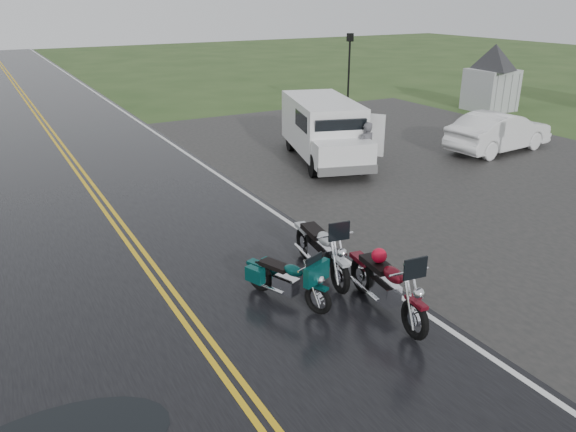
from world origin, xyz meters
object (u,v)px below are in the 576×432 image
object	(u,v)px
van_white	(314,145)
sedan_white	(499,132)
motorcycle_red	(416,304)
motorcycle_silver	(341,263)
motorcycle_teal	(318,288)
lamp_post_far_right	(349,75)
person_at_van	(366,150)
visitor_center	(494,61)

from	to	relation	value
van_white	sedan_white	size ratio (longest dim) A/B	1.25
motorcycle_red	motorcycle_silver	distance (m)	1.88
motorcycle_red	sedan_white	xyz separation A→B (m)	(10.89, 7.88, 0.02)
motorcycle_teal	sedan_white	distance (m)	13.50
motorcycle_silver	sedan_white	world-z (taller)	sedan_white
motorcycle_silver	sedan_white	bearing A→B (deg)	36.55
motorcycle_red	lamp_post_far_right	distance (m)	18.98
motorcycle_teal	motorcycle_silver	xyz separation A→B (m)	(0.77, 0.44, 0.13)
person_at_van	motorcycle_red	bearing A→B (deg)	54.92
visitor_center	person_at_van	xyz separation A→B (m)	(-12.06, -5.87, -1.55)
person_at_van	sedan_white	bearing A→B (deg)	176.23
motorcycle_red	person_at_van	xyz separation A→B (m)	(4.87, 7.91, 0.15)
sedan_white	motorcycle_teal	bearing A→B (deg)	113.62
sedan_white	lamp_post_far_right	xyz separation A→B (m)	(-0.95, 8.25, 1.19)
lamp_post_far_right	person_at_van	bearing A→B (deg)	-121.68
motorcycle_silver	van_white	xyz separation A→B (m)	(3.53, 6.62, 0.37)
person_at_van	sedan_white	size ratio (longest dim) A/B	0.39
motorcycle_silver	visitor_center	bearing A→B (deg)	42.92
motorcycle_silver	person_at_van	bearing A→B (deg)	58.06
motorcycle_red	person_at_van	world-z (taller)	person_at_van
motorcycle_teal	person_at_van	world-z (taller)	person_at_van
visitor_center	van_white	bearing A→B (deg)	-158.75
van_white	motorcycle_teal	bearing A→B (deg)	-104.26
motorcycle_teal	van_white	bearing A→B (deg)	37.51
motorcycle_red	van_white	distance (m)	9.13
motorcycle_silver	person_at_van	size ratio (longest dim) A/B	1.40
van_white	sedan_white	world-z (taller)	van_white
van_white	lamp_post_far_right	size ratio (longest dim) A/B	1.42
visitor_center	lamp_post_far_right	distance (m)	7.39
motorcycle_teal	van_white	distance (m)	8.28
motorcycle_teal	motorcycle_silver	distance (m)	0.90
motorcycle_teal	sedan_white	bearing A→B (deg)	7.35
motorcycle_silver	lamp_post_far_right	distance (m)	17.54
motorcycle_teal	van_white	xyz separation A→B (m)	(4.30, 7.06, 0.50)
visitor_center	motorcycle_red	xyz separation A→B (m)	(-16.93, -13.79, -1.70)
sedan_white	motorcycle_red	bearing A→B (deg)	121.01
sedan_white	motorcycle_silver	bearing A→B (deg)	113.55
motorcycle_red	motorcycle_silver	size ratio (longest dim) A/B	1.00
visitor_center	motorcycle_silver	xyz separation A→B (m)	(-17.14, -11.91, -1.70)
person_at_van	visitor_center	bearing A→B (deg)	-157.50
sedan_white	lamp_post_far_right	distance (m)	8.39
motorcycle_red	motorcycle_silver	xyz separation A→B (m)	(-0.21, 1.87, -0.00)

